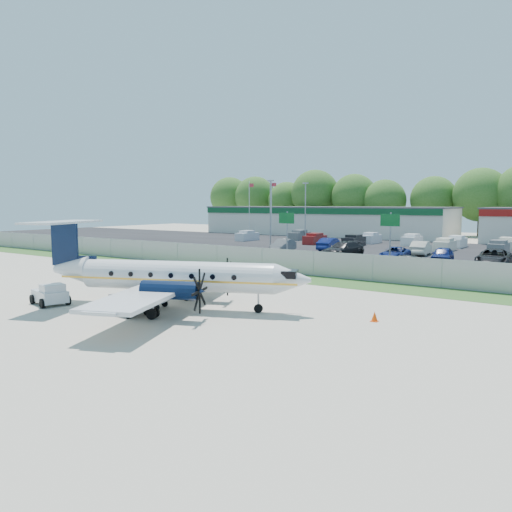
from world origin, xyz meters
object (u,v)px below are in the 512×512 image
Objects in this scene: baggage_cart_far at (129,306)px; aircraft at (173,276)px; baggage_cart_near at (149,300)px; pushback_tug at (51,295)px.

aircraft is at bearing 72.34° from baggage_cart_far.
baggage_cart_near is 1.88m from baggage_cart_far.
baggage_cart_far is (0.45, -1.82, 0.02)m from baggage_cart_near.
pushback_tug is 5.95m from baggage_cart_near.
pushback_tug is at bearing -153.77° from aircraft.
baggage_cart_far is at bearing -107.66° from aircraft.
baggage_cart_far is (-0.78, -2.44, -1.36)m from aircraft.
baggage_cart_near is (5.34, 2.62, -0.12)m from pushback_tug.
baggage_cart_near is (-1.23, -0.61, -1.38)m from aircraft.
aircraft is 7.02× the size of baggage_cart_near.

